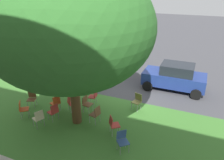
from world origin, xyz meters
The scene contains 16 objects.
ground centered at (0.00, 0.00, 0.00)m, with size 80.00×80.00×0.00m, color #424247.
grass_verge centered at (0.00, 3.20, 0.00)m, with size 48.00×6.00×0.01m, color #3D752D.
street_tree centered at (1.07, 3.14, 4.42)m, with size 6.81×6.81×6.95m.
chair_0 centered at (1.82, 2.44, 0.52)m, with size 0.58×0.59×0.88m.
chair_1 centered at (-1.59, 4.11, 0.52)m, with size 0.59×0.59×0.88m.
chair_2 centered at (-0.87, 3.31, 0.52)m, with size 0.59×0.58×0.88m.
chair_3 centered at (2.42, 4.17, 0.52)m, with size 0.55×0.54×0.88m.
chair_4 centered at (2.55, 2.75, 0.52)m, with size 0.54×0.54×0.88m.
chair_5 centered at (0.20, 2.87, 0.52)m, with size 0.49×0.49×0.88m.
chair_6 centered at (3.69, 3.84, 0.52)m, with size 0.59×0.58×0.88m.
chair_7 centered at (1.12, 1.34, 0.52)m, with size 0.47×0.46×0.88m.
chair_8 centered at (4.02, 2.83, 0.52)m, with size 0.54×0.55×0.88m.
chair_9 centered at (1.08, 2.17, 0.52)m, with size 0.46×0.46×0.88m.
chair_10 centered at (-1.20, 0.91, 0.52)m, with size 0.51×0.52×0.88m.
chair_11 centered at (2.14, 3.46, 0.52)m, with size 0.52×0.52×0.88m.
parked_car centered at (-2.59, -2.27, 0.84)m, with size 3.70×1.92×1.65m.
Camera 1 is at (-3.88, 10.50, 6.02)m, focal length 34.97 mm.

